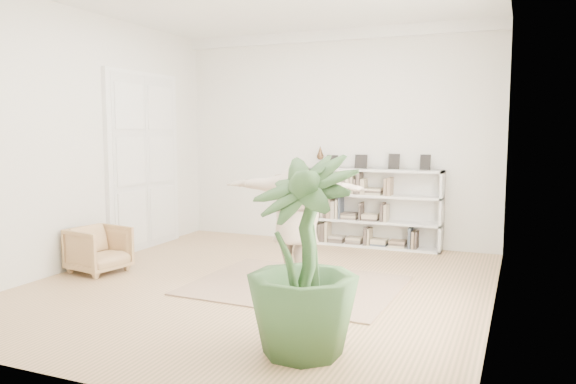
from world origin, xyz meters
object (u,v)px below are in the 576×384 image
object	(u,v)px
houseplant	(303,256)
rocker_board	(296,281)
armchair	(99,250)
person	(296,217)
bookshelf	(374,209)

from	to	relation	value
houseplant	rocker_board	bearing A→B (deg)	113.66
armchair	person	distance (m)	2.82
person	houseplant	world-z (taller)	houseplant
rocker_board	person	xyz separation A→B (m)	(-0.00, 0.00, 0.81)
armchair	person	xyz separation A→B (m)	(2.73, 0.40, 0.56)
person	houseplant	xyz separation A→B (m)	(0.85, -1.93, -0.01)
bookshelf	armchair	bearing A→B (deg)	-134.57
rocker_board	person	world-z (taller)	person
rocker_board	person	bearing A→B (deg)	-178.37
armchair	houseplant	size ratio (longest dim) A/B	0.40
rocker_board	person	size ratio (longest dim) A/B	0.27
bookshelf	houseplant	distance (m)	4.66
person	rocker_board	bearing A→B (deg)	-178.37
bookshelf	person	distance (m)	2.72
rocker_board	bookshelf	bearing A→B (deg)	85.07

